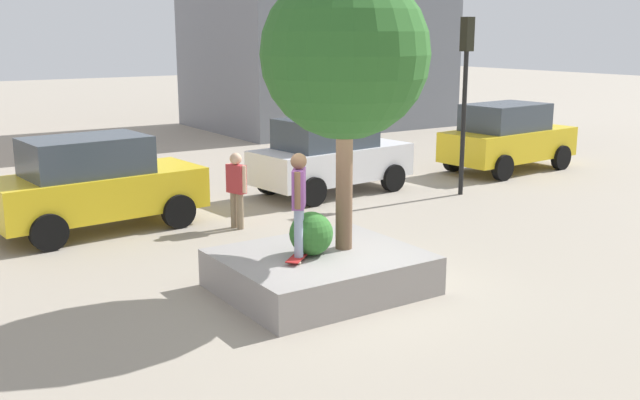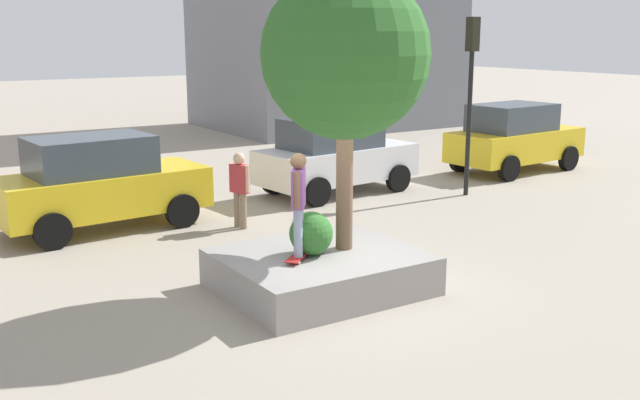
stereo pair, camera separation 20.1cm
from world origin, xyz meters
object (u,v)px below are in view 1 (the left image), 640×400
at_px(skateboarder, 299,197).
at_px(police_car, 330,155).
at_px(taxi_cab, 95,183).
at_px(passerby_with_bag, 236,185).
at_px(planter_ledge, 320,272).
at_px(plaza_tree, 345,55).
at_px(sedan_parked, 508,137).
at_px(traffic_light_corner, 465,75).
at_px(skateboard, 299,256).

relative_size(skateboarder, police_car, 0.37).
xyz_separation_m(skateboarder, police_car, (4.88, 6.26, -0.64)).
relative_size(taxi_cab, passerby_with_bag, 2.71).
relative_size(planter_ledge, plaza_tree, 0.69).
xyz_separation_m(plaza_tree, sedan_parked, (10.30, 5.82, -2.78)).
height_order(sedan_parked, passerby_with_bag, sedan_parked).
bearing_deg(passerby_with_bag, taxi_cab, 149.25).
height_order(sedan_parked, traffic_light_corner, traffic_light_corner).
relative_size(skateboard, passerby_with_bag, 0.45).
bearing_deg(plaza_tree, police_car, 57.46).
bearing_deg(plaza_tree, skateboarder, -172.59).
bearing_deg(police_car, taxi_cab, -177.01).
bearing_deg(skateboard, traffic_light_corner, 28.90).
relative_size(planter_ledge, taxi_cab, 0.70).
relative_size(plaza_tree, skateboarder, 2.77).
xyz_separation_m(planter_ledge, skateboard, (-0.47, -0.10, 0.37)).
relative_size(plaza_tree, skateboard, 6.13).
distance_m(skateboarder, taxi_cab, 6.14).
height_order(skateboard, passerby_with_bag, passerby_with_bag).
height_order(skateboarder, police_car, skateboarder).
distance_m(skateboarder, passerby_with_bag, 4.59).
bearing_deg(plaza_tree, skateboard, -172.59).
height_order(planter_ledge, taxi_cab, taxi_cab).
relative_size(plaza_tree, sedan_parked, 1.00).
bearing_deg(passerby_with_bag, sedan_parked, 8.72).
relative_size(planter_ledge, police_car, 0.70).
relative_size(planter_ledge, sedan_parked, 0.69).
xyz_separation_m(sedan_parked, traffic_light_corner, (-3.60, -1.72, 2.06)).
bearing_deg(passerby_with_bag, plaza_tree, -92.47).
relative_size(skateboarder, passerby_with_bag, 0.99).
xyz_separation_m(taxi_cab, police_car, (6.32, 0.33, -0.02)).
xyz_separation_m(police_car, traffic_light_corner, (2.78, -2.03, 2.09)).
height_order(skateboard, sedan_parked, sedan_parked).
bearing_deg(traffic_light_corner, skateboarder, -151.10).
xyz_separation_m(taxi_cab, passerby_with_bag, (2.59, -1.54, -0.07)).
height_order(taxi_cab, traffic_light_corner, traffic_light_corner).
bearing_deg(skateboard, plaza_tree, 7.41).
bearing_deg(skateboarder, taxi_cab, 103.65).
relative_size(police_car, passerby_with_bag, 2.69).
bearing_deg(planter_ledge, plaza_tree, 2.90).
xyz_separation_m(planter_ledge, plaza_tree, (0.50, 0.03, 3.51)).
bearing_deg(police_car, skateboard, -127.91).
bearing_deg(plaza_tree, taxi_cab, 112.48).
bearing_deg(traffic_light_corner, sedan_parked, 25.49).
bearing_deg(planter_ledge, passerby_with_bag, 80.98).
xyz_separation_m(skateboard, police_car, (4.88, 6.26, 0.33)).
xyz_separation_m(skateboard, skateboarder, (0.00, 0.00, 0.97)).
height_order(skateboarder, sedan_parked, skateboarder).
xyz_separation_m(police_car, passerby_with_bag, (-3.73, -1.87, -0.06)).
bearing_deg(planter_ledge, taxi_cab, 108.10).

